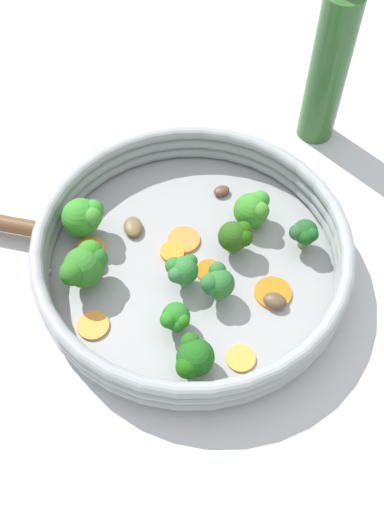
{
  "coord_description": "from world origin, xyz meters",
  "views": [
    {
      "loc": [
        -0.3,
        0.25,
        0.6
      ],
      "look_at": [
        0.0,
        0.0,
        0.03
      ],
      "focal_mm": 42.0,
      "sensor_mm": 36.0,
      "label": 1
    }
  ],
  "objects_px": {
    "carrot_slice_4": "(172,252)",
    "mushroom_piece_1": "(133,227)",
    "mushroom_piece_0": "(275,301)",
    "mushroom_piece_3": "(222,191)",
    "carrot_slice_2": "(209,271)",
    "carrot_slice_0": "(184,240)",
    "broccoli_floret_2": "(85,265)",
    "carrot_slice_5": "(91,248)",
    "carrot_slice_1": "(273,293)",
    "broccoli_floret_6": "(236,236)",
    "broccoli_floret_7": "(85,216)",
    "carrot_slice_6": "(93,325)",
    "broccoli_floret_1": "(194,357)",
    "broccoli_floret_5": "(305,233)",
    "mushroom_piece_2": "(93,260)",
    "broccoli_floret_0": "(182,270)",
    "skillet": "(192,266)",
    "oil_bottle": "(329,67)",
    "carrot_slice_3": "(241,358)",
    "broccoli_floret_3": "(253,208)",
    "broccoli_floret_4": "(217,283)",
    "broccoli_floret_8": "(176,318)"
  },
  "relations": [
    {
      "from": "carrot_slice_4",
      "to": "broccoli_floret_7",
      "type": "height_order",
      "value": "broccoli_floret_7"
    },
    {
      "from": "mushroom_piece_3",
      "to": "broccoli_floret_7",
      "type": "bearing_deg",
      "value": 70.8
    },
    {
      "from": "carrot_slice_3",
      "to": "carrot_slice_4",
      "type": "xyz_separation_m",
      "value": [
        0.15,
        -0.03,
        0.0
      ]
    },
    {
      "from": "carrot_slice_6",
      "to": "broccoli_floret_6",
      "type": "distance_m",
      "value": 0.19
    },
    {
      "from": "carrot_slice_2",
      "to": "broccoli_floret_0",
      "type": "height_order",
      "value": "broccoli_floret_0"
    },
    {
      "from": "broccoli_floret_6",
      "to": "broccoli_floret_5",
      "type": "bearing_deg",
      "value": -126.72
    },
    {
      "from": "carrot_slice_4",
      "to": "carrot_slice_5",
      "type": "relative_size",
      "value": 0.87
    },
    {
      "from": "skillet",
      "to": "broccoli_floret_2",
      "type": "xyz_separation_m",
      "value": [
        0.06,
        0.11,
        0.04
      ]
    },
    {
      "from": "broccoli_floret_6",
      "to": "mushroom_piece_2",
      "type": "distance_m",
      "value": 0.17
    },
    {
      "from": "broccoli_floret_2",
      "to": "mushroom_piece_1",
      "type": "relative_size",
      "value": 1.97
    },
    {
      "from": "carrot_slice_1",
      "to": "carrot_slice_6",
      "type": "bearing_deg",
      "value": 61.46
    },
    {
      "from": "carrot_slice_1",
      "to": "broccoli_floret_6",
      "type": "height_order",
      "value": "broccoli_floret_6"
    },
    {
      "from": "broccoli_floret_6",
      "to": "mushroom_piece_3",
      "type": "xyz_separation_m",
      "value": [
        0.08,
        -0.05,
        -0.02
      ]
    },
    {
      "from": "carrot_slice_2",
      "to": "broccoli_floret_0",
      "type": "distance_m",
      "value": 0.04
    },
    {
      "from": "broccoli_floret_1",
      "to": "carrot_slice_5",
      "type": "bearing_deg",
      "value": -1.31
    },
    {
      "from": "skillet",
      "to": "mushroom_piece_0",
      "type": "relative_size",
      "value": 13.05
    },
    {
      "from": "carrot_slice_3",
      "to": "mushroom_piece_1",
      "type": "bearing_deg",
      "value": -4.42
    },
    {
      "from": "broccoli_floret_1",
      "to": "mushroom_piece_0",
      "type": "xyz_separation_m",
      "value": [
        -0.0,
        -0.12,
        -0.02
      ]
    },
    {
      "from": "broccoli_floret_5",
      "to": "broccoli_floret_2",
      "type": "bearing_deg",
      "value": 60.68
    },
    {
      "from": "carrot_slice_2",
      "to": "carrot_slice_4",
      "type": "xyz_separation_m",
      "value": [
        0.05,
        0.02,
        0.0
      ]
    },
    {
      "from": "skillet",
      "to": "carrot_slice_3",
      "type": "relative_size",
      "value": 10.98
    },
    {
      "from": "carrot_slice_1",
      "to": "broccoli_floret_0",
      "type": "height_order",
      "value": "broccoli_floret_0"
    },
    {
      "from": "broccoli_floret_8",
      "to": "mushroom_piece_3",
      "type": "distance_m",
      "value": 0.2
    },
    {
      "from": "broccoli_floret_0",
      "to": "skillet",
      "type": "bearing_deg",
      "value": -62.35
    },
    {
      "from": "broccoli_floret_0",
      "to": "broccoli_floret_1",
      "type": "height_order",
      "value": "same"
    },
    {
      "from": "mushroom_piece_3",
      "to": "carrot_slice_6",
      "type": "bearing_deg",
      "value": 102.07
    },
    {
      "from": "broccoli_floret_1",
      "to": "mushroom_piece_2",
      "type": "relative_size",
      "value": 1.53
    },
    {
      "from": "carrot_slice_1",
      "to": "broccoli_floret_0",
      "type": "xyz_separation_m",
      "value": [
        0.08,
        0.07,
        0.03
      ]
    },
    {
      "from": "mushroom_piece_0",
      "to": "broccoli_floret_8",
      "type": "bearing_deg",
      "value": 65.42
    },
    {
      "from": "broccoli_floret_5",
      "to": "carrot_slice_0",
      "type": "bearing_deg",
      "value": 45.99
    },
    {
      "from": "carrot_slice_4",
      "to": "broccoli_floret_5",
      "type": "relative_size",
      "value": 0.69
    },
    {
      "from": "carrot_slice_0",
      "to": "broccoli_floret_1",
      "type": "relative_size",
      "value": 0.85
    },
    {
      "from": "broccoli_floret_4",
      "to": "mushroom_piece_2",
      "type": "bearing_deg",
      "value": 32.47
    },
    {
      "from": "mushroom_piece_0",
      "to": "mushroom_piece_3",
      "type": "bearing_deg",
      "value": -21.51
    },
    {
      "from": "skillet",
      "to": "mushroom_piece_1",
      "type": "relative_size",
      "value": 11.48
    },
    {
      "from": "oil_bottle",
      "to": "broccoli_floret_2",
      "type": "bearing_deg",
      "value": 90.84
    },
    {
      "from": "broccoli_floret_1",
      "to": "broccoli_floret_8",
      "type": "height_order",
      "value": "broccoli_floret_1"
    },
    {
      "from": "skillet",
      "to": "carrot_slice_4",
      "type": "xyz_separation_m",
      "value": [
        0.03,
        0.01,
        0.01
      ]
    },
    {
      "from": "carrot_slice_5",
      "to": "mushroom_piece_3",
      "type": "relative_size",
      "value": 1.6
    },
    {
      "from": "carrot_slice_6",
      "to": "mushroom_piece_2",
      "type": "bearing_deg",
      "value": -35.03
    },
    {
      "from": "carrot_slice_1",
      "to": "broccoli_floret_4",
      "type": "height_order",
      "value": "broccoli_floret_4"
    },
    {
      "from": "carrot_slice_4",
      "to": "mushroom_piece_1",
      "type": "xyz_separation_m",
      "value": [
        0.06,
        0.01,
        0.0
      ]
    },
    {
      "from": "carrot_slice_0",
      "to": "broccoli_floret_2",
      "type": "relative_size",
      "value": 0.65
    },
    {
      "from": "broccoli_floret_3",
      "to": "broccoli_floret_4",
      "type": "bearing_deg",
      "value": 116.66
    },
    {
      "from": "broccoli_floret_3",
      "to": "carrot_slice_1",
      "type": "bearing_deg",
      "value": 150.13
    },
    {
      "from": "broccoli_floret_1",
      "to": "mushroom_piece_1",
      "type": "xyz_separation_m",
      "value": [
        0.19,
        -0.06,
        -0.02
      ]
    },
    {
      "from": "carrot_slice_6",
      "to": "broccoli_floret_1",
      "type": "relative_size",
      "value": 0.78
    },
    {
      "from": "broccoli_floret_4",
      "to": "broccoli_floret_6",
      "type": "height_order",
      "value": "same"
    },
    {
      "from": "broccoli_floret_1",
      "to": "carrot_slice_6",
      "type": "bearing_deg",
      "value": 26.0
    },
    {
      "from": "broccoli_floret_8",
      "to": "broccoli_floret_1",
      "type": "bearing_deg",
      "value": 162.59
    }
  ]
}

